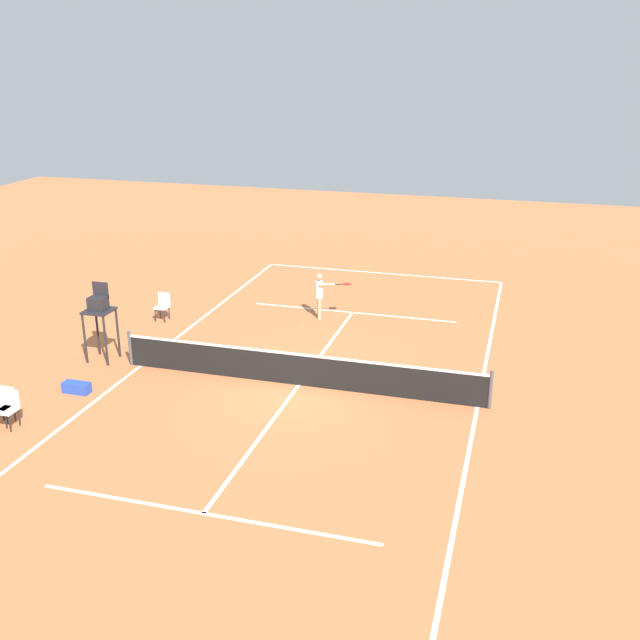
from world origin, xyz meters
TOP-DOWN VIEW (x-y plane):
  - ground_plane at (0.00, 0.00)m, footprint 60.00×60.00m
  - court_lines at (0.00, 0.00)m, footprint 10.00×23.43m
  - tennis_net at (0.00, 0.00)m, footprint 10.60×0.10m
  - player_serving at (0.94, -5.54)m, footprint 1.29×0.56m
  - tennis_ball at (1.27, -4.26)m, footprint 0.07×0.07m
  - umpire_chair at (6.26, -0.13)m, footprint 0.80×0.80m
  - courtside_chair_near at (6.39, 4.19)m, footprint 0.44×0.46m
  - courtside_chair_mid at (6.18, -3.86)m, footprint 0.44×0.46m
  - courtside_chair_far at (6.18, 4.32)m, footprint 0.44×0.46m
  - equipment_bag at (5.72, 2.15)m, footprint 0.76×0.32m

SIDE VIEW (x-z plane):
  - ground_plane at x=0.00m, z-range 0.00..0.00m
  - court_lines at x=0.00m, z-range 0.00..0.01m
  - tennis_ball at x=1.27m, z-range 0.00..0.07m
  - equipment_bag at x=5.72m, z-range 0.00..0.30m
  - tennis_net at x=0.00m, z-range -0.04..1.03m
  - courtside_chair_near at x=6.39m, z-range 0.06..1.01m
  - courtside_chair_mid at x=6.18m, z-range 0.06..1.01m
  - courtside_chair_far at x=6.18m, z-range 0.06..1.01m
  - player_serving at x=0.94m, z-range 0.15..1.78m
  - umpire_chair at x=6.26m, z-range 0.40..2.81m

